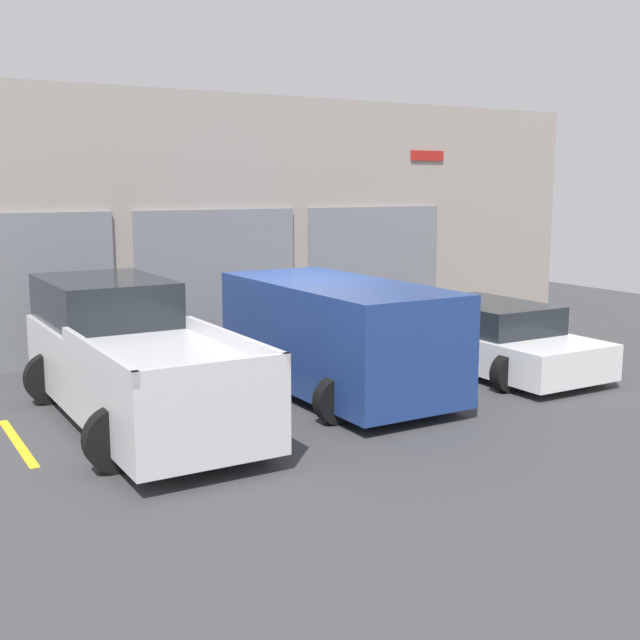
# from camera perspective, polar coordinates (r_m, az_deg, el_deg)

# --- Properties ---
(ground_plane) EXTENTS (28.00, 28.00, 0.00)m
(ground_plane) POSITION_cam_1_polar(r_m,az_deg,el_deg) (13.64, -1.41, -4.16)
(ground_plane) COLOR #3D3D3F
(shophouse_building) EXTENTS (17.98, 0.68, 5.00)m
(shophouse_building) POSITION_cam_1_polar(r_m,az_deg,el_deg) (16.22, -7.18, 6.75)
(shophouse_building) COLOR #9E9389
(shophouse_building) RESTS_ON ground
(pickup_truck) EXTENTS (2.36, 5.45, 1.87)m
(pickup_truck) POSITION_cam_1_polar(r_m,az_deg,el_deg) (11.44, -13.35, -2.64)
(pickup_truck) COLOR silver
(pickup_truck) RESTS_ON ground
(sedan_white) EXTENTS (2.19, 4.21, 1.20)m
(sedan_white) POSITION_cam_1_polar(r_m,az_deg,el_deg) (14.47, 11.92, -1.27)
(sedan_white) COLOR white
(sedan_white) RESTS_ON ground
(sedan_side) EXTENTS (2.34, 4.43, 1.76)m
(sedan_side) POSITION_cam_1_polar(r_m,az_deg,el_deg) (12.47, 1.16, -1.02)
(sedan_side) COLOR navy
(sedan_side) RESTS_ON ground
(parking_stripe_far_left) EXTENTS (0.12, 2.20, 0.01)m
(parking_stripe_far_left) POSITION_cam_1_polar(r_m,az_deg,el_deg) (11.04, -20.72, -8.12)
(parking_stripe_far_left) COLOR gold
(parking_stripe_far_left) RESTS_ON ground
(parking_stripe_left) EXTENTS (0.12, 2.20, 0.01)m
(parking_stripe_left) POSITION_cam_1_polar(r_m,az_deg,el_deg) (11.94, -5.41, -6.19)
(parking_stripe_left) COLOR gold
(parking_stripe_left) RESTS_ON ground
(parking_stripe_centre) EXTENTS (0.12, 2.20, 0.01)m
(parking_stripe_centre) POSITION_cam_1_polar(r_m,az_deg,el_deg) (13.56, 6.91, -4.30)
(parking_stripe_centre) COLOR gold
(parking_stripe_centre) RESTS_ON ground
(parking_stripe_right) EXTENTS (0.12, 2.20, 0.01)m
(parking_stripe_right) POSITION_cam_1_polar(r_m,az_deg,el_deg) (15.66, 16.23, -2.73)
(parking_stripe_right) COLOR gold
(parking_stripe_right) RESTS_ON ground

